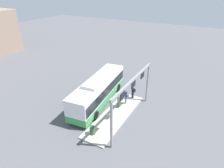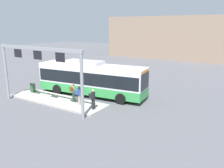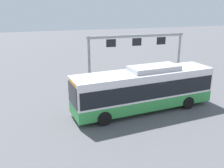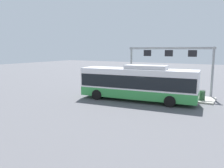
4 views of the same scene
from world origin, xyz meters
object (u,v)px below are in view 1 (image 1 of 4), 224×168
person_boarding (133,92)px  person_waiting_near (126,97)px  bus_main (99,90)px  trash_bin (92,130)px  person_waiting_mid (119,100)px

person_boarding → person_waiting_near: 1.64m
bus_main → trash_bin: bus_main is taller
bus_main → person_boarding: size_ratio=6.77×
person_waiting_near → trash_bin: 6.70m
person_waiting_mid → trash_bin: 5.62m
person_boarding → person_waiting_near: size_ratio=1.00×
person_boarding → person_waiting_near: same height
person_waiting_near → person_boarding: bearing=-77.4°
bus_main → trash_bin: (-5.51, -2.73, -1.20)m
bus_main → person_waiting_mid: bearing=-94.5°
person_waiting_near → trash_bin: (-6.66, 0.53, -0.44)m
person_waiting_near → trash_bin: person_waiting_near is taller
bus_main → person_waiting_near: (1.15, -3.26, -0.76)m
bus_main → person_boarding: (2.78, -3.47, -0.76)m
bus_main → person_waiting_near: bus_main is taller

